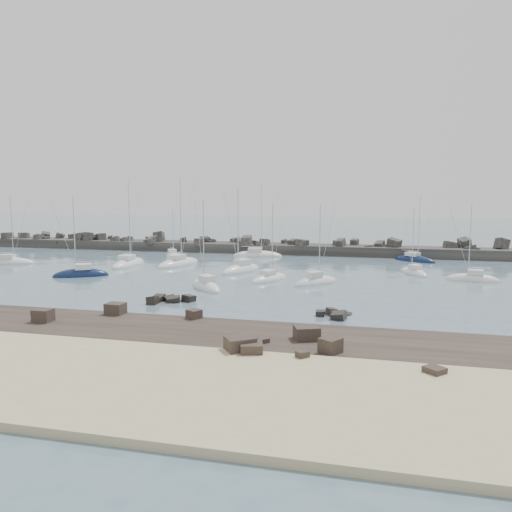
{
  "coord_description": "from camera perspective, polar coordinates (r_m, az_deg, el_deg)",
  "views": [
    {
      "loc": [
        17.52,
        -58.81,
        11.75
      ],
      "look_at": [
        0.42,
        12.0,
        2.6
      ],
      "focal_mm": 35.0,
      "sensor_mm": 36.0,
      "label": 1
    }
  ],
  "objects": [
    {
      "name": "ground",
      "position": [
        62.47,
        -2.96,
        -3.69
      ],
      "size": [
        400.0,
        400.0,
        0.0
      ],
      "primitive_type": "plane",
      "color": "#4A6674",
      "rests_on": "ground"
    },
    {
      "name": "sand_strip",
      "position": [
        34.11,
        -18.88,
        -13.39
      ],
      "size": [
        140.0,
        14.0,
        1.0
      ],
      "primitive_type": "cube",
      "color": "#C6B789",
      "rests_on": "ground"
    },
    {
      "name": "rock_shelf",
      "position": [
        42.49,
        -11.77,
        -9.02
      ],
      "size": [
        140.0,
        12.48,
        1.86
      ],
      "color": "black",
      "rests_on": "ground"
    },
    {
      "name": "rock_cluster_near",
      "position": [
        55.54,
        -9.97,
        -5.04
      ],
      "size": [
        4.84,
        3.82,
        1.56
      ],
      "color": "black",
      "rests_on": "ground"
    },
    {
      "name": "rock_cluster_far",
      "position": [
        48.62,
        8.99,
        -6.67
      ],
      "size": [
        3.41,
        3.37,
        1.19
      ],
      "color": "black",
      "rests_on": "ground"
    },
    {
      "name": "breakwater",
      "position": [
        100.85,
        -1.39,
        0.67
      ],
      "size": [
        115.0,
        7.52,
        5.34
      ],
      "color": "#2C2A27",
      "rests_on": "ground"
    },
    {
      "name": "sailboat_0",
      "position": [
        93.52,
        -26.29,
        -0.72
      ],
      "size": [
        8.15,
        4.78,
        12.43
      ],
      "color": "white",
      "rests_on": "ground"
    },
    {
      "name": "sailboat_1",
      "position": [
        84.72,
        -14.38,
        -0.94
      ],
      "size": [
        3.01,
        9.53,
        15.0
      ],
      "color": "white",
      "rests_on": "ground"
    },
    {
      "name": "sailboat_2",
      "position": [
        75.5,
        -19.38,
        -2.08
      ],
      "size": [
        7.86,
        5.76,
        12.4
      ],
      "color": "#0E1C3C",
      "rests_on": "ground"
    },
    {
      "name": "sailboat_3",
      "position": [
        83.38,
        -8.85,
        -0.93
      ],
      "size": [
        5.77,
        10.24,
        15.42
      ],
      "color": "white",
      "rests_on": "ground"
    },
    {
      "name": "sailboat_4",
      "position": [
        93.79,
        0.16,
        0.04
      ],
      "size": [
        9.57,
        4.44,
        14.43
      ],
      "color": "white",
      "rests_on": "ground"
    },
    {
      "name": "sailboat_5",
      "position": [
        62.57,
        -5.74,
        -3.56
      ],
      "size": [
        6.64,
        7.17,
        12.07
      ],
      "color": "white",
      "rests_on": "ground"
    },
    {
      "name": "sailboat_6",
      "position": [
        75.65,
        -1.71,
        -1.66
      ],
      "size": [
        5.77,
        8.78,
        13.55
      ],
      "color": "white",
      "rests_on": "ground"
    },
    {
      "name": "sailboat_7",
      "position": [
        68.1,
        1.56,
        -2.67
      ],
      "size": [
        5.11,
        7.33,
        11.28
      ],
      "color": "white",
      "rests_on": "ground"
    },
    {
      "name": "sailboat_8",
      "position": [
        91.43,
        17.65,
        -0.48
      ],
      "size": [
        7.81,
        6.59,
        12.47
      ],
      "color": "#0E1C3C",
      "rests_on": "ground"
    },
    {
      "name": "sailboat_9",
      "position": [
        73.69,
        23.51,
        -2.51
      ],
      "size": [
        7.19,
        3.01,
        11.2
      ],
      "color": "white",
      "rests_on": "ground"
    },
    {
      "name": "sailboat_10",
      "position": [
        76.66,
        17.57,
        -1.9
      ],
      "size": [
        4.78,
        6.68,
        10.42
      ],
      "color": "white",
      "rests_on": "ground"
    },
    {
      "name": "sailboat_13",
      "position": [
        65.84,
        6.85,
        -3.04
      ],
      "size": [
        6.22,
        6.7,
        11.31
      ],
      "color": "white",
      "rests_on": "ground"
    },
    {
      "name": "sailboat_14",
      "position": [
        93.94,
        -9.5,
        -0.04
      ],
      "size": [
        5.41,
        6.31,
        10.3
      ],
      "color": "white",
      "rests_on": "ground"
    }
  ]
}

